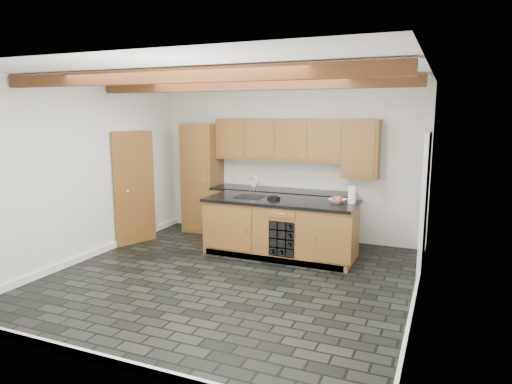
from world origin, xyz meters
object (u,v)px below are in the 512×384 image
island (281,228)px  kitchen_scale (274,198)px  fruit_bowl (337,201)px  paper_towel (352,195)px

island → kitchen_scale: (-0.12, -0.02, 0.49)m
kitchen_scale → fruit_bowl: fruit_bowl is taller
kitchen_scale → paper_towel: size_ratio=0.83×
island → kitchen_scale: kitchen_scale is taller
island → paper_towel: size_ratio=9.46×
kitchen_scale → paper_towel: paper_towel is taller
island → fruit_bowl: fruit_bowl is taller
kitchen_scale → paper_towel: 1.24m
island → fruit_bowl: (0.90, 0.08, 0.50)m
paper_towel → island: bearing=-173.1°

